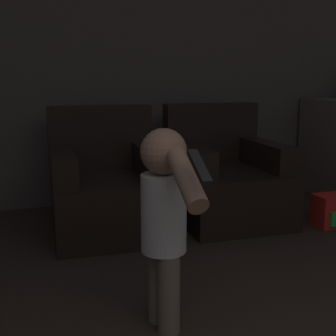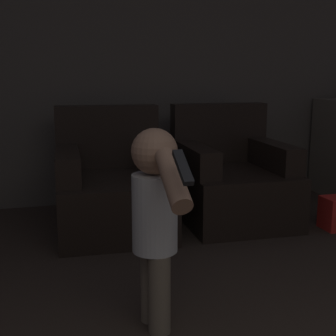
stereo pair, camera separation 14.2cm
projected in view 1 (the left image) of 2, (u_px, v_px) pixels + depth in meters
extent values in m
cube|color=#51493F|center=(113.00, 52.00, 3.96)|extent=(8.40, 0.05, 2.60)
cube|color=black|center=(109.00, 205.00, 3.35)|extent=(0.82, 0.93, 0.40)
cube|color=black|center=(100.00, 137.00, 3.61)|extent=(0.79, 0.19, 0.48)
cube|color=black|center=(62.00, 166.00, 3.21)|extent=(0.19, 0.75, 0.20)
cube|color=black|center=(151.00, 161.00, 3.37)|extent=(0.19, 0.75, 0.20)
cube|color=black|center=(227.00, 194.00, 3.63)|extent=(0.80, 0.92, 0.40)
cube|color=black|center=(210.00, 132.00, 3.89)|extent=(0.79, 0.18, 0.48)
cube|color=black|center=(190.00, 158.00, 3.48)|extent=(0.18, 0.74, 0.20)
cube|color=black|center=(265.00, 154.00, 3.66)|extent=(0.18, 0.74, 0.20)
cylinder|color=brown|center=(169.00, 294.00, 2.04)|extent=(0.10, 0.10, 0.36)
cylinder|color=brown|center=(159.00, 284.00, 2.13)|extent=(0.10, 0.10, 0.36)
cylinder|color=#B7B2A8|center=(164.00, 213.00, 2.02)|extent=(0.20, 0.20, 0.34)
sphere|color=#A37556|center=(164.00, 151.00, 1.96)|extent=(0.20, 0.20, 0.20)
cylinder|color=#A37556|center=(153.00, 209.00, 2.13)|extent=(0.08, 0.08, 0.29)
cylinder|color=#A37556|center=(187.00, 179.00, 1.75)|extent=(0.08, 0.29, 0.21)
cube|color=black|center=(199.00, 167.00, 1.62)|extent=(0.04, 0.16, 0.10)
cube|color=red|center=(333.00, 210.00, 3.50)|extent=(0.28, 0.19, 0.24)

